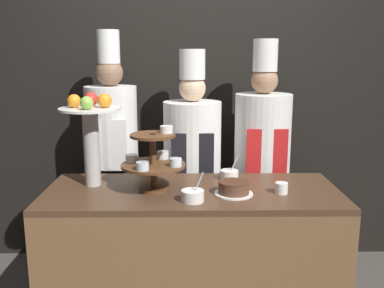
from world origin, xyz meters
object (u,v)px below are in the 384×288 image
at_px(fruit_pedestal, 91,127).
at_px(chef_left, 112,148).
at_px(tiered_stand, 154,159).
at_px(serving_bowl_far, 229,175).
at_px(chef_center_right, 262,154).
at_px(cake_round, 234,188).
at_px(serving_bowl_near, 193,196).
at_px(chef_center_left, 192,159).
at_px(cup_white, 281,188).

bearing_deg(fruit_pedestal, chef_left, 87.64).
relative_size(tiered_stand, chef_left, 0.20).
bearing_deg(serving_bowl_far, chef_center_right, 57.79).
height_order(cake_round, serving_bowl_far, serving_bowl_far).
bearing_deg(chef_left, serving_bowl_far, -28.86).
bearing_deg(chef_center_right, fruit_pedestal, -153.54).
distance_m(cake_round, serving_bowl_near, 0.26).
height_order(tiered_stand, chef_center_left, chef_center_left).
xyz_separation_m(tiered_stand, cake_round, (0.45, -0.08, -0.15)).
bearing_deg(serving_bowl_far, serving_bowl_near, -120.21).
distance_m(chef_left, chef_center_left, 0.58).
distance_m(fruit_pedestal, chef_left, 0.61).
xyz_separation_m(tiered_stand, chef_center_right, (0.74, 0.66, -0.13)).
bearing_deg(fruit_pedestal, cup_white, -8.91).
bearing_deg(chef_center_left, tiered_stand, -109.04).
bearing_deg(cake_round, fruit_pedestal, 167.37).
distance_m(fruit_pedestal, chef_center_right, 1.28).
xyz_separation_m(serving_bowl_far, chef_left, (-0.81, 0.45, 0.07)).
xyz_separation_m(cup_white, serving_bowl_near, (-0.50, -0.13, -0.00)).
xyz_separation_m(chef_left, chef_center_right, (1.09, -0.00, -0.04)).
xyz_separation_m(serving_bowl_near, chef_center_left, (0.01, 0.85, -0.01)).
relative_size(cup_white, serving_bowl_far, 0.45).
bearing_deg(serving_bowl_far, cake_round, -90.81).
bearing_deg(cup_white, chef_center_right, 88.96).
height_order(fruit_pedestal, chef_left, chef_left).
bearing_deg(chef_center_left, serving_bowl_far, -62.85).
relative_size(tiered_stand, serving_bowl_near, 2.28).
relative_size(cake_round, serving_bowl_near, 1.33).
bearing_deg(chef_left, serving_bowl_near, -56.14).
height_order(fruit_pedestal, serving_bowl_near, fruit_pedestal).
height_order(cup_white, chef_center_right, chef_center_right).
bearing_deg(chef_center_right, chef_left, 180.00).
height_order(tiered_stand, cup_white, tiered_stand).
distance_m(cup_white, serving_bowl_far, 0.39).
height_order(cake_round, chef_center_right, chef_center_right).
bearing_deg(cup_white, chef_center_left, 124.35).
relative_size(chef_center_left, chef_center_right, 0.96).
height_order(fruit_pedestal, chef_center_right, chef_center_right).
relative_size(tiered_stand, cake_round, 1.71).
distance_m(fruit_pedestal, cup_white, 1.16).
height_order(serving_bowl_far, chef_center_right, chef_center_right).
bearing_deg(fruit_pedestal, chef_center_left, 42.56).
xyz_separation_m(tiered_stand, serving_bowl_far, (0.46, 0.22, -0.16)).
relative_size(cake_round, cup_white, 3.04).
xyz_separation_m(serving_bowl_far, chef_center_right, (0.28, 0.45, 0.03)).
bearing_deg(cup_white, fruit_pedestal, 171.09).
bearing_deg(chef_center_left, fruit_pedestal, -137.44).
height_order(cake_round, cup_white, cake_round).
relative_size(serving_bowl_far, chef_center_right, 0.09).
distance_m(fruit_pedestal, chef_center_left, 0.88).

